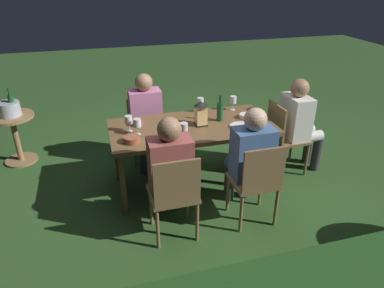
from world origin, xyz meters
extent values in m
plane|color=#2D5123|center=(0.00, 0.00, 0.00)|extent=(16.00, 16.00, 0.00)
cube|color=brown|center=(0.00, 0.00, 0.72)|extent=(1.74, 0.85, 0.04)
cube|color=brown|center=(-0.80, -0.36, 0.35)|extent=(0.05, 0.05, 0.70)
cube|color=brown|center=(0.80, -0.36, 0.35)|extent=(0.05, 0.05, 0.70)
cube|color=brown|center=(-0.80, 0.36, 0.35)|extent=(0.05, 0.05, 0.70)
cube|color=brown|center=(0.80, 0.36, 0.35)|extent=(0.05, 0.05, 0.70)
cube|color=brown|center=(-1.19, 0.00, 0.43)|extent=(0.40, 0.42, 0.03)
cube|color=brown|center=(-1.00, 0.00, 0.66)|extent=(0.03, 0.40, 0.42)
cylinder|color=brown|center=(-1.36, -0.18, 0.21)|extent=(0.03, 0.03, 0.42)
cylinder|color=brown|center=(-1.36, 0.18, 0.21)|extent=(0.03, 0.03, 0.42)
cylinder|color=brown|center=(-1.02, -0.18, 0.21)|extent=(0.03, 0.03, 0.42)
cylinder|color=brown|center=(-1.02, 0.18, 0.21)|extent=(0.03, 0.03, 0.42)
cube|color=white|center=(-1.25, 0.00, 0.70)|extent=(0.24, 0.38, 0.50)
sphere|color=#997051|center=(-1.25, 0.00, 1.04)|extent=(0.21, 0.21, 0.21)
cylinder|color=white|center=(-1.39, -0.09, 0.46)|extent=(0.36, 0.13, 0.13)
cylinder|color=white|center=(-1.39, 0.09, 0.46)|extent=(0.36, 0.13, 0.13)
cylinder|color=#333338|center=(-1.55, -0.09, 0.23)|extent=(0.11, 0.11, 0.45)
cylinder|color=#333338|center=(-1.55, 0.09, 0.23)|extent=(0.11, 0.11, 0.45)
cube|color=brown|center=(-0.39, 0.75, 0.43)|extent=(0.42, 0.40, 0.03)
cube|color=brown|center=(-0.39, 0.93, 0.66)|extent=(0.40, 0.03, 0.42)
cylinder|color=brown|center=(-0.21, 0.58, 0.21)|extent=(0.03, 0.03, 0.42)
cylinder|color=brown|center=(-0.57, 0.58, 0.21)|extent=(0.03, 0.03, 0.42)
cylinder|color=brown|center=(-0.21, 0.92, 0.21)|extent=(0.03, 0.03, 0.42)
cylinder|color=brown|center=(-0.57, 0.92, 0.21)|extent=(0.03, 0.03, 0.42)
cube|color=#426699|center=(-0.39, 0.69, 0.70)|extent=(0.38, 0.24, 0.50)
sphere|color=#D1A889|center=(-0.39, 0.69, 1.04)|extent=(0.21, 0.21, 0.21)
cylinder|color=#426699|center=(-0.30, 0.55, 0.46)|extent=(0.13, 0.36, 0.13)
cylinder|color=#426699|center=(-0.48, 0.55, 0.46)|extent=(0.13, 0.36, 0.13)
cylinder|color=#333338|center=(-0.30, 0.39, 0.23)|extent=(0.11, 0.11, 0.45)
cylinder|color=#333338|center=(-0.48, 0.39, 0.23)|extent=(0.11, 0.11, 0.45)
cube|color=brown|center=(0.39, 0.75, 0.43)|extent=(0.42, 0.40, 0.03)
cube|color=brown|center=(0.39, 0.93, 0.66)|extent=(0.40, 0.03, 0.42)
cylinder|color=brown|center=(0.57, 0.58, 0.21)|extent=(0.03, 0.03, 0.42)
cylinder|color=brown|center=(0.21, 0.58, 0.21)|extent=(0.03, 0.03, 0.42)
cylinder|color=brown|center=(0.57, 0.92, 0.21)|extent=(0.03, 0.03, 0.42)
cylinder|color=brown|center=(0.21, 0.92, 0.21)|extent=(0.03, 0.03, 0.42)
cube|color=#9E4C47|center=(0.39, 0.69, 0.70)|extent=(0.38, 0.24, 0.50)
sphere|color=#997051|center=(0.39, 0.69, 1.04)|extent=(0.21, 0.21, 0.21)
cylinder|color=#9E4C47|center=(0.48, 0.55, 0.46)|extent=(0.13, 0.36, 0.13)
cylinder|color=#9E4C47|center=(0.30, 0.55, 0.46)|extent=(0.13, 0.36, 0.13)
cylinder|color=#333338|center=(0.48, 0.39, 0.23)|extent=(0.11, 0.11, 0.45)
cylinder|color=#333338|center=(0.30, 0.39, 0.23)|extent=(0.11, 0.11, 0.45)
cube|color=brown|center=(0.39, -0.75, 0.43)|extent=(0.42, 0.40, 0.03)
cube|color=brown|center=(0.39, -0.93, 0.66)|extent=(0.40, 0.02, 0.42)
cylinder|color=brown|center=(0.21, -0.58, 0.21)|extent=(0.03, 0.03, 0.42)
cylinder|color=brown|center=(0.57, -0.58, 0.21)|extent=(0.03, 0.03, 0.42)
cylinder|color=brown|center=(0.21, -0.92, 0.21)|extent=(0.03, 0.03, 0.42)
cylinder|color=brown|center=(0.57, -0.92, 0.21)|extent=(0.03, 0.03, 0.42)
cube|color=#C675A3|center=(0.39, -0.69, 0.70)|extent=(0.38, 0.24, 0.50)
sphere|color=#997051|center=(0.39, -0.69, 1.04)|extent=(0.21, 0.21, 0.21)
cylinder|color=#C675A3|center=(0.30, -0.55, 0.46)|extent=(0.13, 0.36, 0.13)
cylinder|color=#C675A3|center=(0.48, -0.55, 0.46)|extent=(0.13, 0.36, 0.13)
cylinder|color=#333338|center=(0.30, -0.39, 0.23)|extent=(0.11, 0.11, 0.45)
cylinder|color=#333338|center=(0.48, -0.39, 0.23)|extent=(0.11, 0.11, 0.45)
cube|color=black|center=(-0.10, 0.01, 0.75)|extent=(0.12, 0.12, 0.01)
cube|color=#F9D17A|center=(-0.10, 0.01, 0.86)|extent=(0.11, 0.11, 0.20)
cone|color=black|center=(-0.10, 0.01, 0.98)|extent=(0.15, 0.15, 0.05)
cylinder|color=#144723|center=(-0.33, -0.05, 0.84)|extent=(0.07, 0.07, 0.20)
cylinder|color=#144723|center=(-0.33, -0.05, 0.99)|extent=(0.03, 0.03, 0.09)
cylinder|color=silver|center=(-0.59, -0.31, 0.74)|extent=(0.06, 0.06, 0.00)
cylinder|color=silver|center=(-0.59, -0.31, 0.78)|extent=(0.01, 0.01, 0.08)
cylinder|color=silver|center=(-0.59, -0.31, 0.87)|extent=(0.08, 0.08, 0.08)
cylinder|color=maroon|center=(-0.59, -0.31, 0.84)|extent=(0.07, 0.07, 0.03)
cylinder|color=silver|center=(-0.20, -0.36, 0.74)|extent=(0.06, 0.06, 0.00)
cylinder|color=silver|center=(-0.20, -0.36, 0.78)|extent=(0.01, 0.01, 0.08)
cylinder|color=silver|center=(-0.20, -0.36, 0.87)|extent=(0.08, 0.08, 0.08)
cylinder|color=maroon|center=(-0.20, -0.36, 0.84)|extent=(0.07, 0.07, 0.03)
cylinder|color=silver|center=(0.59, 0.06, 0.74)|extent=(0.06, 0.06, 0.00)
cylinder|color=silver|center=(0.59, 0.06, 0.78)|extent=(0.01, 0.01, 0.08)
cylinder|color=silver|center=(0.59, 0.06, 0.87)|extent=(0.08, 0.08, 0.08)
cylinder|color=maroon|center=(0.59, 0.06, 0.84)|extent=(0.07, 0.07, 0.03)
cylinder|color=silver|center=(0.66, -0.04, 0.74)|extent=(0.06, 0.06, 0.00)
cylinder|color=silver|center=(0.66, -0.04, 0.78)|extent=(0.01, 0.01, 0.08)
cylinder|color=silver|center=(0.66, -0.04, 0.87)|extent=(0.08, 0.08, 0.08)
cylinder|color=maroon|center=(0.66, -0.04, 0.84)|extent=(0.07, 0.07, 0.03)
cylinder|color=silver|center=(0.16, 0.29, 0.74)|extent=(0.06, 0.06, 0.00)
cylinder|color=silver|center=(0.16, 0.29, 0.78)|extent=(0.01, 0.01, 0.08)
cylinder|color=silver|center=(0.16, 0.29, 0.87)|extent=(0.08, 0.08, 0.08)
cylinder|color=maroon|center=(0.16, 0.29, 0.84)|extent=(0.07, 0.07, 0.03)
cylinder|color=white|center=(0.24, 0.02, 0.75)|extent=(0.23, 0.23, 0.01)
cylinder|color=silver|center=(-0.49, 0.19, 0.75)|extent=(0.25, 0.25, 0.01)
cylinder|color=#9E5138|center=(0.56, -0.18, 0.77)|extent=(0.13, 0.13, 0.05)
cylinder|color=#424C1E|center=(0.56, -0.18, 0.78)|extent=(0.11, 0.11, 0.02)
cylinder|color=#9E5138|center=(0.67, 0.22, 0.77)|extent=(0.16, 0.16, 0.06)
cylinder|color=tan|center=(0.67, 0.22, 0.78)|extent=(0.14, 0.14, 0.02)
cylinder|color=silver|center=(-0.63, -0.04, 0.76)|extent=(0.14, 0.14, 0.05)
cylinder|color=#477533|center=(-0.63, -0.04, 0.77)|extent=(0.12, 0.12, 0.01)
cylinder|color=#937047|center=(1.98, -1.13, 0.62)|extent=(0.53, 0.53, 0.03)
cylinder|color=#937047|center=(1.98, -1.13, 0.30)|extent=(0.07, 0.07, 0.60)
cylinder|color=#937047|center=(1.98, -1.13, 0.01)|extent=(0.40, 0.40, 0.02)
cylinder|color=#B2B7BF|center=(1.98, -1.13, 0.72)|extent=(0.26, 0.26, 0.17)
cylinder|color=white|center=(1.98, -1.13, 0.76)|extent=(0.23, 0.23, 0.04)
cylinder|color=#195128|center=(1.93, -1.13, 0.81)|extent=(0.07, 0.07, 0.16)
cylinder|color=#195128|center=(1.93, -1.13, 0.93)|extent=(0.03, 0.03, 0.09)
camera|label=1|loc=(0.94, 3.33, 2.27)|focal=33.14mm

